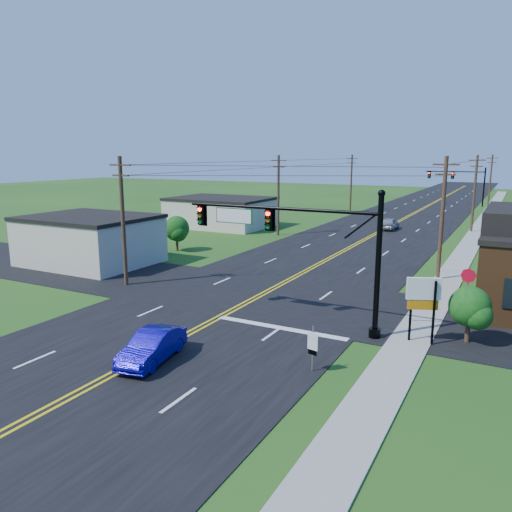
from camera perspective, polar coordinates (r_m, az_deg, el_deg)
The scene contains 21 objects.
ground at distance 23.55m, azimuth -13.84°, elevation -11.63°, with size 260.00×260.00×0.00m, color #1D4714.
road_main at distance 68.18m, azimuth 15.28°, elevation 3.52°, with size 16.00×220.00×0.04m, color black.
road_cross at distance 32.87m, azimuth 0.20°, elevation -4.51°, with size 70.00×10.00×0.04m, color black.
sidewalk at distance 56.84m, azimuth 23.35°, elevation 1.44°, with size 2.00×160.00×0.08m, color gray.
signal_mast_main at distance 26.46m, azimuth 4.48°, elevation 1.99°, with size 11.30×0.60×7.48m.
signal_mast_far at distance 96.60m, azimuth 22.07°, elevation 8.06°, with size 10.98×0.60×7.48m.
cream_bldg_near at distance 44.19m, azimuth -18.43°, elevation 1.78°, with size 10.20×8.20×4.10m.
cream_bldg_far at distance 64.03m, azimuth -4.02°, elevation 5.05°, with size 12.20×9.20×3.70m.
utility_pole_left_a at distance 35.76m, azimuth -14.97°, elevation 4.10°, with size 1.80×0.28×9.00m.
utility_pole_left_b at distance 56.58m, azimuth 2.56°, elevation 7.12°, with size 1.80×0.28×9.00m.
utility_pole_left_c at distance 81.73m, azimuth 10.82°, elevation 8.32°, with size 1.80×0.28×9.00m.
utility_pole_right_a at distance 38.51m, azimuth 20.51°, elevation 4.27°, with size 1.80×0.28×9.00m.
utility_pole_right_b at distance 64.28m, azimuth 23.69°, elevation 6.70°, with size 1.80×0.28×9.00m.
utility_pole_right_c at distance 94.17m, azimuth 25.20°, elevation 7.84°, with size 1.80×0.28×9.00m.
shrub_corner at distance 26.53m, azimuth 23.24°, elevation -5.35°, with size 2.00×2.00×2.86m.
tree_left at distance 48.09m, azimuth -9.06°, elevation 3.12°, with size 2.40×2.40×3.37m.
blue_car at distance 23.09m, azimuth -11.78°, elevation -10.16°, with size 1.46×4.18×1.38m, color #0E079A.
distant_car at distance 63.23m, azimuth 15.02°, elevation 3.58°, with size 1.73×4.30×1.46m, color #A9A8AD.
route_sign at distance 21.57m, azimuth 6.49°, elevation -10.12°, with size 0.51×0.15×2.06m.
stop_sign at distance 32.27m, azimuth 23.07°, elevation -2.52°, with size 0.88×0.20×2.49m.
pylon_sign at distance 25.46m, azimuth 18.57°, elevation -4.34°, with size 1.58×0.83×3.33m.
Camera 1 is at (14.71, -15.94, 9.17)m, focal length 35.00 mm.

